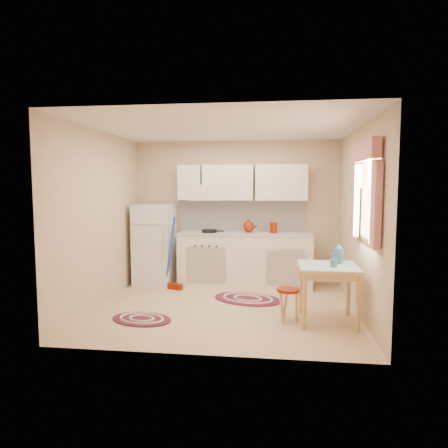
% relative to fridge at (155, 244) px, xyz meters
% --- Properties ---
extents(room_shell, '(3.64, 3.60, 2.52)m').
position_rel_fridge_xyz_m(room_shell, '(1.54, -1.01, 0.90)').
color(room_shell, tan).
rests_on(room_shell, ground).
extents(fridge, '(0.65, 0.60, 1.40)m').
position_rel_fridge_xyz_m(fridge, '(0.00, 0.00, 0.00)').
color(fridge, white).
rests_on(fridge, ground).
extents(broom, '(0.30, 0.22, 1.20)m').
position_rel_fridge_xyz_m(broom, '(0.45, -0.35, -0.10)').
color(broom, blue).
rests_on(broom, ground).
extents(base_cabinets, '(2.25, 0.60, 0.88)m').
position_rel_fridge_xyz_m(base_cabinets, '(1.58, 0.05, -0.26)').
color(base_cabinets, white).
rests_on(base_cabinets, ground).
extents(countertop, '(2.27, 0.62, 0.04)m').
position_rel_fridge_xyz_m(countertop, '(1.58, 0.05, 0.20)').
color(countertop, '#BAB6B1').
rests_on(countertop, base_cabinets).
extents(frying_pan, '(0.30, 0.30, 0.05)m').
position_rel_fridge_xyz_m(frying_pan, '(0.97, 0.00, 0.24)').
color(frying_pan, black).
rests_on(frying_pan, countertop).
extents(red_kettle, '(0.26, 0.25, 0.21)m').
position_rel_fridge_xyz_m(red_kettle, '(1.64, 0.05, 0.33)').
color(red_kettle, maroon).
rests_on(red_kettle, countertop).
extents(red_canister, '(0.13, 0.13, 0.16)m').
position_rel_fridge_xyz_m(red_canister, '(2.06, 0.05, 0.30)').
color(red_canister, maroon).
rests_on(red_canister, countertop).
extents(table, '(0.72, 0.72, 0.72)m').
position_rel_fridge_xyz_m(table, '(2.74, -1.68, -0.34)').
color(table, '#E4BB72').
rests_on(table, ground).
extents(stool, '(0.35, 0.35, 0.42)m').
position_rel_fridge_xyz_m(stool, '(2.25, -1.71, -0.49)').
color(stool, maroon).
rests_on(stool, ground).
extents(coffee_pot, '(0.17, 0.16, 0.27)m').
position_rel_fridge_xyz_m(coffee_pot, '(2.88, -1.56, 0.15)').
color(coffee_pot, '#2D668A').
rests_on(coffee_pot, table).
extents(mug, '(0.11, 0.11, 0.10)m').
position_rel_fridge_xyz_m(mug, '(2.79, -1.78, 0.07)').
color(mug, '#2D668A').
rests_on(mug, table).
extents(rug_center, '(1.22, 1.00, 0.02)m').
position_rel_fridge_xyz_m(rug_center, '(1.68, -0.79, -0.69)').
color(rug_center, maroon).
rests_on(rug_center, ground).
extents(rug_left, '(0.91, 0.72, 0.02)m').
position_rel_fridge_xyz_m(rug_left, '(0.39, -1.89, -0.69)').
color(rug_left, maroon).
rests_on(rug_left, ground).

